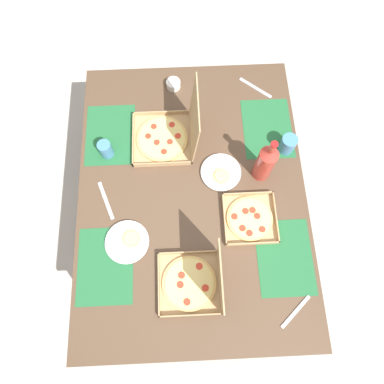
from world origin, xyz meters
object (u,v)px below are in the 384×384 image
(plate_near_left, at_px, (128,242))
(cup_clear_left, at_px, (106,149))
(pizza_box_corner_left, at_px, (250,219))
(cup_clear_right, at_px, (288,144))
(pizza_box_center, at_px, (196,282))
(soda_bottle, at_px, (266,162))
(condiment_bowl, at_px, (173,84))
(pizza_box_corner_right, at_px, (169,135))
(plate_far_left, at_px, (221,173))

(plate_near_left, height_order, cup_clear_left, cup_clear_left)
(cup_clear_left, bearing_deg, pizza_box_corner_left, 61.19)
(pizza_box_corner_left, relative_size, cup_clear_left, 2.55)
(cup_clear_right, distance_m, cup_clear_left, 0.93)
(pizza_box_corner_left, bearing_deg, cup_clear_left, -118.81)
(cup_clear_right, bearing_deg, pizza_box_center, -37.27)
(pizza_box_center, distance_m, soda_bottle, 0.65)
(cup_clear_right, relative_size, condiment_bowl, 1.32)
(pizza_box_corner_right, distance_m, cup_clear_right, 0.61)
(pizza_box_center, height_order, cup_clear_right, pizza_box_center)
(pizza_box_corner_left, bearing_deg, plate_near_left, -81.74)
(pizza_box_corner_right, bearing_deg, pizza_box_corner_left, 39.81)
(plate_near_left, distance_m, cup_clear_right, 0.94)
(plate_near_left, relative_size, cup_clear_left, 2.10)
(soda_bottle, relative_size, cup_clear_right, 3.13)
(pizza_box_corner_right, bearing_deg, plate_far_left, 51.10)
(pizza_box_corner_right, height_order, pizza_box_center, pizza_box_corner_right)
(plate_far_left, bearing_deg, soda_bottle, 88.14)
(plate_near_left, relative_size, cup_clear_right, 2.03)
(cup_clear_left, bearing_deg, cup_clear_right, 89.12)
(plate_near_left, distance_m, condiment_bowl, 0.91)
(pizza_box_center, height_order, soda_bottle, soda_bottle)
(plate_near_left, xyz_separation_m, soda_bottle, (-0.33, 0.67, 0.12))
(plate_far_left, bearing_deg, pizza_box_corner_right, -128.90)
(soda_bottle, bearing_deg, pizza_box_corner_right, -114.98)
(plate_far_left, distance_m, cup_clear_left, 0.60)
(soda_bottle, xyz_separation_m, cup_clear_left, (-0.15, -0.78, -0.08))
(pizza_box_corner_left, relative_size, pizza_box_center, 0.80)
(pizza_box_corner_right, bearing_deg, cup_clear_right, 82.22)
(plate_far_left, relative_size, cup_clear_left, 2.07)
(pizza_box_corner_right, bearing_deg, pizza_box_center, 7.86)
(cup_clear_right, bearing_deg, condiment_bowl, -125.89)
(pizza_box_corner_left, distance_m, condiment_bowl, 0.86)
(pizza_box_center, bearing_deg, plate_far_left, 163.94)
(plate_far_left, bearing_deg, cup_clear_left, -103.47)
(plate_far_left, height_order, soda_bottle, soda_bottle)
(plate_far_left, relative_size, soda_bottle, 0.64)
(condiment_bowl, bearing_deg, cup_clear_right, 54.11)
(condiment_bowl, bearing_deg, cup_clear_left, -41.42)
(pizza_box_corner_left, distance_m, cup_clear_left, 0.80)
(pizza_box_corner_left, height_order, condiment_bowl, condiment_bowl)
(pizza_box_corner_right, xyz_separation_m, pizza_box_center, (0.74, 0.10, -0.00))
(pizza_box_corner_right, xyz_separation_m, cup_clear_right, (0.08, 0.61, -0.00))
(plate_near_left, bearing_deg, cup_clear_right, 119.25)
(pizza_box_corner_right, distance_m, cup_clear_left, 0.33)
(pizza_box_corner_right, relative_size, plate_far_left, 1.66)
(pizza_box_center, relative_size, plate_far_left, 1.54)
(pizza_box_corner_left, height_order, soda_bottle, soda_bottle)
(plate_far_left, xyz_separation_m, soda_bottle, (0.01, 0.20, 0.12))
(pizza_box_center, xyz_separation_m, soda_bottle, (-0.53, 0.36, 0.08))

